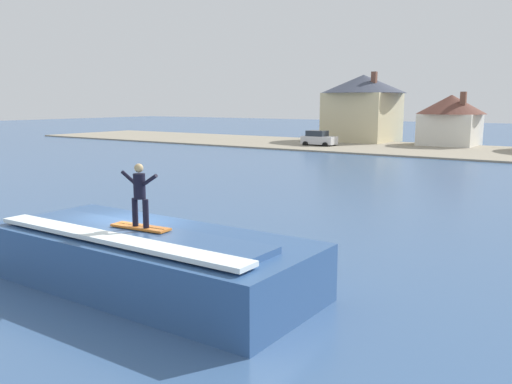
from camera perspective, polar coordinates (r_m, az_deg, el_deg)
ground_plane at (r=17.08m, az=-12.76°, el=-8.08°), size 260.00×260.00×0.00m
wave_crest at (r=15.32m, az=-11.35°, el=-6.94°), size 9.58×3.93×1.71m
surfboard at (r=14.99m, az=-12.11°, el=-3.65°), size 1.81×0.62×0.06m
surfer at (r=14.68m, az=-12.20°, el=0.03°), size 1.32×0.32×1.72m
shoreline_bank at (r=58.86m, az=22.49°, el=3.91°), size 120.00×16.65×0.17m
car_near_shore at (r=62.35m, az=6.64°, el=5.63°), size 3.87×2.20×1.86m
house_with_chimney at (r=70.48m, az=11.23°, el=9.05°), size 10.76×10.76×8.72m
house_small_cottage at (r=66.26m, az=19.88°, el=7.40°), size 7.80×7.80×6.21m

